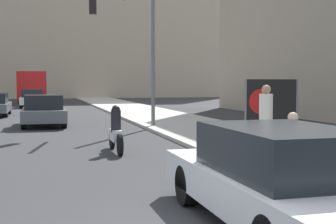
% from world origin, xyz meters
% --- Properties ---
extents(sidewalk_curb, '(4.39, 90.00, 0.12)m').
position_xyz_m(sidewalk_curb, '(4.30, 15.00, 0.06)').
color(sidewalk_curb, '#B7B2A8').
rests_on(sidewalk_curb, ground_plane).
extents(building_backdrop_far, '(52.00, 12.00, 22.27)m').
position_xyz_m(building_backdrop_far, '(-2.00, 62.67, 11.13)').
color(building_backdrop_far, tan).
rests_on(building_backdrop_far, ground_plane).
extents(seated_protester, '(0.99, 0.77, 1.22)m').
position_xyz_m(seated_protester, '(2.94, 3.43, 0.78)').
color(seated_protester, '#474C56').
rests_on(seated_protester, sidewalk_curb).
extents(jogger_on_sidewalk, '(0.34, 0.34, 1.78)m').
position_xyz_m(jogger_on_sidewalk, '(3.31, 5.42, 1.04)').
color(jogger_on_sidewalk, '#424247').
rests_on(jogger_on_sidewalk, sidewalk_curb).
extents(protest_banner, '(1.71, 0.06, 1.94)m').
position_xyz_m(protest_banner, '(4.35, 7.14, 1.15)').
color(protest_banner, slate).
rests_on(protest_banner, sidewalk_curb).
extents(traffic_light_pole, '(2.76, 2.53, 5.91)m').
position_xyz_m(traffic_light_pole, '(1.62, 14.67, 4.08)').
color(traffic_light_pole, slate).
rests_on(traffic_light_pole, sidewalk_curb).
extents(parked_car_curbside, '(1.80, 4.67, 1.38)m').
position_xyz_m(parked_car_curbside, '(0.89, 0.30, 0.70)').
color(parked_car_curbside, silver).
rests_on(parked_car_curbside, ground_plane).
extents(car_on_road_nearest, '(1.90, 4.18, 1.42)m').
position_xyz_m(car_on_road_nearest, '(-2.04, 16.68, 0.71)').
color(car_on_road_nearest, '#565B60').
rests_on(car_on_road_nearest, ground_plane).
extents(car_on_road_distant, '(1.89, 4.67, 1.48)m').
position_xyz_m(car_on_road_distant, '(-2.86, 34.35, 0.74)').
color(car_on_road_distant, white).
rests_on(car_on_road_distant, ground_plane).
extents(city_bus_on_road, '(2.56, 11.43, 3.03)m').
position_xyz_m(city_bus_on_road, '(-2.98, 43.65, 1.76)').
color(city_bus_on_road, red).
rests_on(city_bus_on_road, ground_plane).
extents(motorcycle_on_road, '(0.28, 2.07, 1.34)m').
position_xyz_m(motorcycle_on_road, '(-0.12, 7.81, 0.56)').
color(motorcycle_on_road, silver).
rests_on(motorcycle_on_road, ground_plane).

